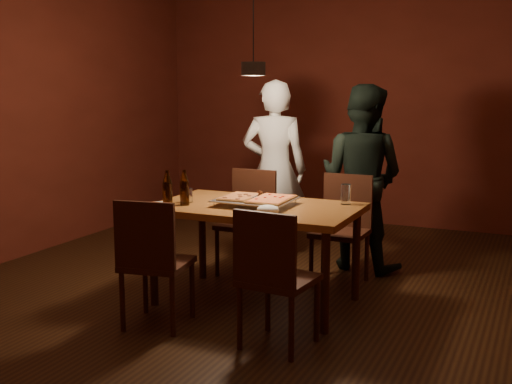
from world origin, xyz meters
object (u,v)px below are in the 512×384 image
at_px(diner_dark, 361,178).
at_px(beer_bottle_b, 184,188).
at_px(chair_near_left, 152,252).
at_px(diner_white, 274,169).
at_px(chair_far_right, 343,218).
at_px(beer_bottle_a, 167,189).
at_px(pendant_lamp, 253,67).
at_px(plate_slice, 156,206).
at_px(dining_table, 256,215).
at_px(pizza_tray, 255,202).
at_px(chair_far_left, 249,211).
at_px(chair_near_right, 273,267).

bearing_deg(diner_dark, beer_bottle_b, 67.84).
distance_m(chair_near_left, diner_white, 2.09).
height_order(chair_far_right, beer_bottle_a, beer_bottle_a).
bearing_deg(pendant_lamp, plate_slice, -137.70).
bearing_deg(beer_bottle_b, dining_table, 23.45).
relative_size(pizza_tray, diner_white, 0.33).
xyz_separation_m(chair_near_left, diner_dark, (0.87, 2.03, 0.28)).
height_order(pizza_tray, diner_dark, diner_dark).
xyz_separation_m(chair_near_left, pendant_lamp, (0.32, 0.91, 1.22)).
distance_m(chair_far_right, plate_slice, 1.59).
xyz_separation_m(beer_bottle_a, diner_white, (0.15, 1.63, -0.05)).
xyz_separation_m(chair_far_right, diner_white, (-0.84, 0.51, 0.30)).
bearing_deg(chair_far_left, pendant_lamp, 117.96).
xyz_separation_m(chair_far_right, pendant_lamp, (-0.52, -0.65, 1.22)).
height_order(diner_white, diner_dark, diner_white).
distance_m(chair_far_left, chair_near_right, 1.73).
bearing_deg(chair_near_left, beer_bottle_b, 88.30).
distance_m(chair_far_left, beer_bottle_a, 1.13).
height_order(pizza_tray, pendant_lamp, pendant_lamp).
xyz_separation_m(beer_bottle_a, beer_bottle_b, (0.07, 0.12, -0.00)).
relative_size(beer_bottle_b, diner_dark, 0.16).
bearing_deg(beer_bottle_a, beer_bottle_b, 60.59).
xyz_separation_m(chair_far_right, chair_near_right, (0.02, -1.55, 0.00)).
bearing_deg(chair_far_left, beer_bottle_b, 84.72).
relative_size(chair_far_right, beer_bottle_b, 1.84).
height_order(dining_table, diner_dark, diner_dark).
relative_size(dining_table, diner_white, 0.89).
height_order(pizza_tray, plate_slice, pizza_tray).
relative_size(beer_bottle_b, diner_white, 0.16).
height_order(chair_near_right, beer_bottle_a, beer_bottle_a).
distance_m(chair_far_right, chair_near_left, 1.78).
distance_m(plate_slice, diner_white, 1.67).
relative_size(chair_far_right, diner_white, 0.29).
relative_size(chair_far_left, plate_slice, 1.78).
relative_size(beer_bottle_b, pendant_lamp, 0.24).
height_order(plate_slice, diner_white, diner_white).
relative_size(chair_far_right, plate_slice, 1.78).
relative_size(plate_slice, diner_dark, 0.17).
bearing_deg(pendant_lamp, pizza_tray, -59.93).
bearing_deg(diner_dark, plate_slice, 66.52).
height_order(chair_far_left, beer_bottle_b, beer_bottle_b).
bearing_deg(dining_table, plate_slice, -150.38).
height_order(chair_near_right, plate_slice, chair_near_right).
distance_m(beer_bottle_b, diner_dark, 1.74).
xyz_separation_m(plate_slice, diner_white, (0.24, 1.66, 0.08)).
relative_size(chair_far_right, diner_dark, 0.30).
height_order(chair_far_left, chair_far_right, same).
distance_m(chair_near_left, beer_bottle_a, 0.58).
relative_size(chair_near_right, diner_white, 0.29).
height_order(dining_table, beer_bottle_a, beer_bottle_a).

